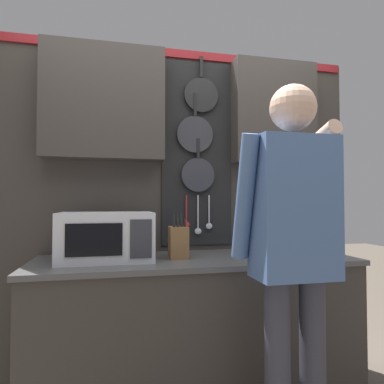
% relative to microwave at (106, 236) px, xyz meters
% --- Properties ---
extents(base_cabinet_counter, '(1.93, 0.66, 0.90)m').
position_rel_microwave_xyz_m(base_cabinet_counter, '(0.53, -0.02, -0.60)').
color(base_cabinet_counter, '#38332D').
rests_on(base_cabinet_counter, ground_plane).
extents(back_wall_unit, '(2.50, 0.20, 2.33)m').
position_rel_microwave_xyz_m(back_wall_unit, '(0.52, 0.28, 0.43)').
color(back_wall_unit, '#38332D').
rests_on(back_wall_unit, ground_plane).
extents(microwave, '(0.53, 0.37, 0.28)m').
position_rel_microwave_xyz_m(microwave, '(0.00, 0.00, 0.00)').
color(microwave, silver).
rests_on(microwave, base_cabinet_counter).
extents(knife_block, '(0.12, 0.15, 0.28)m').
position_rel_microwave_xyz_m(knife_block, '(0.43, 0.00, -0.04)').
color(knife_block, brown).
rests_on(knife_block, base_cabinet_counter).
extents(utensil_crock, '(0.13, 0.13, 0.34)m').
position_rel_microwave_xyz_m(utensil_crock, '(1.10, 0.00, -0.06)').
color(utensil_crock, white).
rests_on(utensil_crock, base_cabinet_counter).
extents(person, '(0.54, 0.69, 1.80)m').
position_rel_microwave_xyz_m(person, '(0.87, -0.58, 0.04)').
color(person, '#383842').
rests_on(person, ground_plane).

